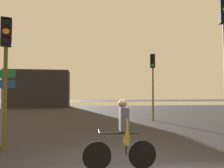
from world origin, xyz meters
name	(u,v)px	position (x,y,z in m)	size (l,w,h in m)	color
water_strip	(85,104)	(0.00, 35.06, 0.00)	(80.00, 16.00, 0.01)	gray
distant_building	(38,89)	(-6.45, 25.06, 2.41)	(8.00, 4.00, 4.82)	black
traffic_light_far_right	(153,74)	(3.79, 8.86, 3.05)	(0.38, 0.40, 4.38)	#4C4719
traffic_light_near_left	(6,57)	(-3.27, 2.19, 2.89)	(0.37, 0.39, 4.13)	#4C4719
direction_sign_post	(2,92)	(-3.57, 2.79, 1.79)	(1.02, 0.47, 2.60)	slate
cyclist	(122,134)	(0.01, 0.00, 0.82)	(1.71, 0.46, 1.62)	black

